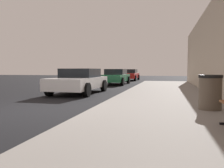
# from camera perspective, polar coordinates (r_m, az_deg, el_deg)

# --- Properties ---
(ground_plane) EXTENTS (80.00, 80.00, 0.00)m
(ground_plane) POSITION_cam_1_polar(r_m,az_deg,el_deg) (6.97, -21.85, -6.61)
(ground_plane) COLOR black
(sidewalk) EXTENTS (4.00, 32.00, 0.15)m
(sidewalk) POSITION_cam_1_polar(r_m,az_deg,el_deg) (5.68, 13.43, -7.97)
(sidewalk) COLOR gray
(sidewalk) RESTS_ON ground_plane
(trash_bin) EXTENTS (0.60, 0.60, 0.93)m
(trash_bin) POSITION_cam_1_polar(r_m,az_deg,el_deg) (6.50, 23.72, -1.90)
(trash_bin) COLOR brown
(trash_bin) RESTS_ON sidewalk
(car_white) EXTENTS (2.07, 4.29, 1.27)m
(car_white) POSITION_cam_1_polar(r_m,az_deg,el_deg) (11.63, -8.30, 0.84)
(car_white) COLOR white
(car_white) RESTS_ON ground_plane
(car_green) EXTENTS (1.94, 4.45, 1.27)m
(car_green) POSITION_cam_1_polar(r_m,az_deg,el_deg) (18.50, 0.90, 1.90)
(car_green) COLOR #196638
(car_green) RESTS_ON ground_plane
(car_red) EXTENTS (2.03, 4.54, 1.27)m
(car_red) POSITION_cam_1_polar(r_m,az_deg,el_deg) (25.55, 4.37, 2.38)
(car_red) COLOR red
(car_red) RESTS_ON ground_plane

